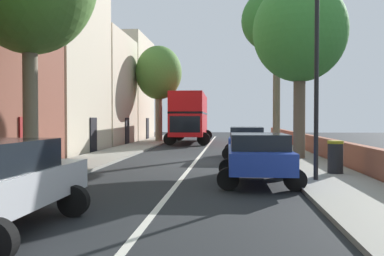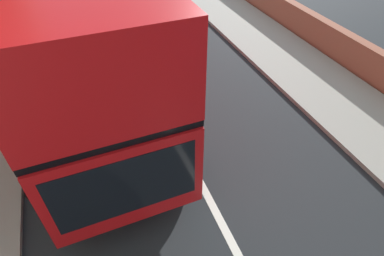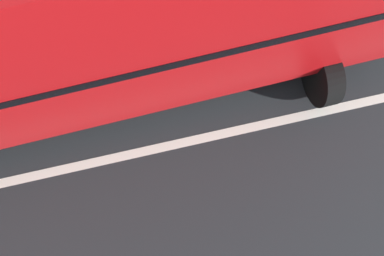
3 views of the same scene
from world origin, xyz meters
name	(u,v)px [view 1 (image 1 of 3)]	position (x,y,z in m)	size (l,w,h in m)	color
ground_plane	(196,161)	(0.00, 0.00, 0.00)	(84.00, 84.00, 0.00)	black
road_centre_line	(196,161)	(0.00, 0.00, 0.00)	(0.16, 54.00, 0.01)	silver
sidewalk_left	(97,159)	(-4.90, 0.00, 0.06)	(2.60, 60.00, 0.12)	gray
sidewalk_right	(299,160)	(4.90, 0.00, 0.06)	(2.60, 60.00, 0.12)	gray
terraced_houses_left	(28,62)	(-8.50, 0.13, 4.88)	(4.07, 47.68, 10.66)	brown
boundary_wall_right	(333,151)	(6.45, 0.00, 0.53)	(0.36, 54.00, 1.05)	brown
double_decker_bus	(190,115)	(-1.70, 14.56, 2.35)	(3.71, 10.23, 4.06)	red
parked_car_blue_right_1	(258,155)	(2.50, -6.77, 0.91)	(2.52, 4.16, 1.57)	#1E389E
parked_car_blue_right_2	(247,140)	(2.50, 1.70, 0.92)	(2.52, 4.61, 1.60)	#1E389E
street_tree_left_0	(159,74)	(-4.51, 15.27, 5.94)	(3.99, 3.99, 8.21)	#7A6B56
street_tree_right_1	(300,32)	(4.98, 0.59, 6.20)	(4.51, 4.51, 8.58)	brown
street_tree_right_3	(277,21)	(4.62, 7.01, 8.26)	(4.53, 4.53, 10.31)	brown
lamppost_right	(317,61)	(4.30, -6.57, 3.81)	(0.32, 0.32, 6.31)	black
litter_bin_right	(335,157)	(5.30, -4.95, 0.69)	(0.55, 0.55, 1.14)	black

